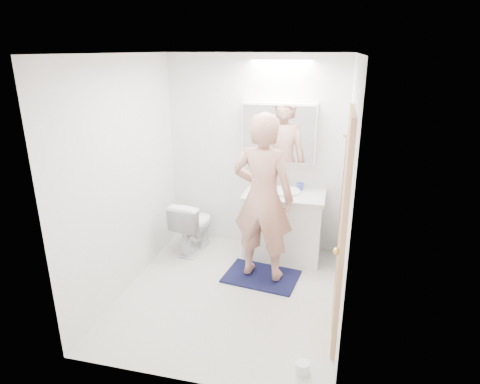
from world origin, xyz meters
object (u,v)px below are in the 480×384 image
(vanity_cabinet, at_px, (283,227))
(toothbrush_cup, at_px, (300,187))
(person, at_px, (263,198))
(toilet_paper_roll, at_px, (302,368))
(medicine_cabinet, at_px, (279,133))
(toilet, at_px, (193,225))
(soap_bottle_a, at_px, (261,179))
(soap_bottle_b, at_px, (271,181))

(vanity_cabinet, xyz_separation_m, toothbrush_cup, (0.16, 0.16, 0.47))
(vanity_cabinet, bearing_deg, toothbrush_cup, 44.15)
(person, height_order, toothbrush_cup, person)
(toilet_paper_roll, bearing_deg, medicine_cabinet, 104.50)
(medicine_cabinet, height_order, toilet, medicine_cabinet)
(toilet, distance_m, toothbrush_cup, 1.42)
(vanity_cabinet, distance_m, person, 0.82)
(person, height_order, soap_bottle_a, person)
(toilet_paper_roll, bearing_deg, toilet, 130.69)
(toilet, xyz_separation_m, soap_bottle_b, (0.93, 0.29, 0.56))
(toilet, relative_size, soap_bottle_b, 4.45)
(medicine_cabinet, distance_m, toilet, 1.57)
(vanity_cabinet, relative_size, soap_bottle_b, 5.88)
(soap_bottle_a, bearing_deg, toilet_paper_roll, -70.34)
(toothbrush_cup, relative_size, toilet_paper_roll, 0.87)
(person, relative_size, soap_bottle_b, 11.83)
(medicine_cabinet, xyz_separation_m, toothbrush_cup, (0.29, -0.05, -0.64))
(toilet_paper_roll, bearing_deg, toothbrush_cup, 97.25)
(soap_bottle_b, height_order, toothbrush_cup, soap_bottle_b)
(toilet, bearing_deg, toothbrush_cup, -161.10)
(person, bearing_deg, vanity_cabinet, -97.15)
(vanity_cabinet, distance_m, soap_bottle_b, 0.57)
(toilet, height_order, soap_bottle_b, soap_bottle_b)
(person, height_order, soap_bottle_b, person)
(soap_bottle_a, height_order, soap_bottle_b, soap_bottle_a)
(medicine_cabinet, xyz_separation_m, person, (-0.03, -0.79, -0.55))
(soap_bottle_b, height_order, toilet_paper_roll, soap_bottle_b)
(soap_bottle_a, xyz_separation_m, toothbrush_cup, (0.47, 0.01, -0.07))
(toilet, distance_m, toilet_paper_roll, 2.40)
(toilet, xyz_separation_m, person, (0.97, -0.47, 0.61))
(person, relative_size, toilet_paper_roll, 16.46)
(soap_bottle_a, xyz_separation_m, soap_bottle_b, (0.11, 0.03, -0.03))
(vanity_cabinet, height_order, soap_bottle_a, soap_bottle_a)
(vanity_cabinet, relative_size, toothbrush_cup, 9.38)
(vanity_cabinet, height_order, soap_bottle_b, soap_bottle_b)
(toilet, distance_m, soap_bottle_a, 1.04)
(toilet, height_order, person, person)
(vanity_cabinet, height_order, toilet_paper_roll, vanity_cabinet)
(vanity_cabinet, relative_size, toilet_paper_roll, 8.18)
(vanity_cabinet, relative_size, toilet, 1.32)
(vanity_cabinet, distance_m, toilet_paper_roll, 2.00)
(medicine_cabinet, height_order, soap_bottle_a, medicine_cabinet)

